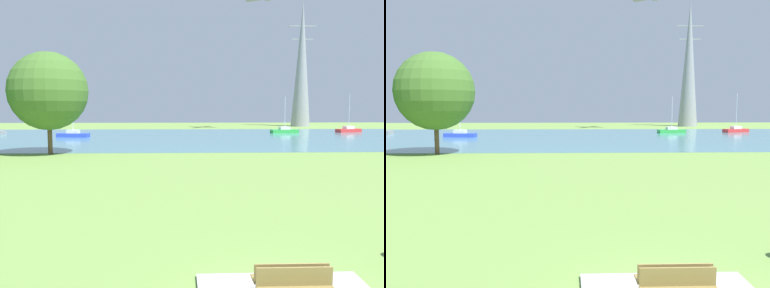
# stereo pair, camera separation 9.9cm
# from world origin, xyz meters

# --- Properties ---
(ground_plane) EXTENTS (160.00, 160.00, 0.00)m
(ground_plane) POSITION_xyz_m (0.00, 22.00, 0.00)
(ground_plane) COLOR olive
(bench_facing_water) EXTENTS (1.80, 0.48, 0.89)m
(bench_facing_water) POSITION_xyz_m (0.00, 0.27, 0.47)
(bench_facing_water) COLOR tan
(bench_facing_water) RESTS_ON concrete_pad
(water_surface) EXTENTS (140.00, 40.00, 0.02)m
(water_surface) POSITION_xyz_m (0.00, 50.00, 0.01)
(water_surface) COLOR teal
(water_surface) RESTS_ON ground
(sailboat_blue) EXTENTS (4.94, 2.05, 7.26)m
(sailboat_blue) POSITION_xyz_m (-18.78, 50.37, 0.47)
(sailboat_blue) COLOR blue
(sailboat_blue) RESTS_ON water_surface
(sailboat_red) EXTENTS (5.03, 2.99, 7.05)m
(sailboat_red) POSITION_xyz_m (28.20, 60.15, 0.46)
(sailboat_red) COLOR red
(sailboat_red) RESTS_ON water_surface
(sailboat_green) EXTENTS (4.96, 2.13, 6.38)m
(sailboat_green) POSITION_xyz_m (15.99, 58.53, 0.46)
(sailboat_green) COLOR green
(sailboat_green) RESTS_ON water_surface
(tree_west_near) EXTENTS (7.58, 7.58, 9.96)m
(tree_west_near) POSITION_xyz_m (-15.33, 29.45, 6.16)
(tree_west_near) COLOR brown
(tree_west_near) RESTS_ON ground
(electricity_pylon) EXTENTS (6.40, 4.40, 28.88)m
(electricity_pylon) POSITION_xyz_m (25.92, 81.04, 14.45)
(electricity_pylon) COLOR gray
(electricity_pylon) RESTS_ON ground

